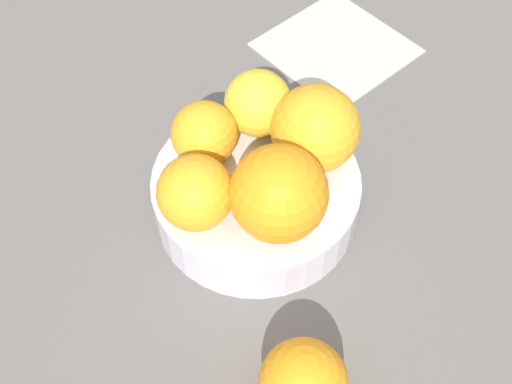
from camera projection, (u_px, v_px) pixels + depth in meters
The scene contains 9 objects.
ground_plane at pixel (256, 216), 65.74cm from camera, with size 110.00×110.00×2.00cm, color #66605B.
fruit_bowl at pixel (256, 196), 63.08cm from camera, with size 19.20×19.20×4.84cm.
orange_in_bowl_0 at pixel (204, 134), 60.25cm from camera, with size 6.06×6.06×6.06cm, color #F9A823.
orange_in_bowl_1 at pixel (279, 194), 54.96cm from camera, with size 8.30×8.30×8.30cm, color orange.
orange_in_bowl_2 at pixel (315, 129), 59.31cm from camera, with size 8.02×8.02×8.02cm, color #F9A823.
orange_in_bowl_3 at pixel (197, 194), 55.99cm from camera, with size 6.59×6.59×6.59cm, color #F9A823.
orange_in_bowl_4 at pixel (258, 103), 62.26cm from camera, with size 6.36×6.36×6.36cm, color yellow.
orange_loose_0 at pixel (303, 383), 51.27cm from camera, with size 6.94×6.94×6.94cm, color orange.
folded_napkin at pixel (336, 47), 78.32cm from camera, with size 14.71×14.71×0.30cm, color beige.
Camera 1 is at (29.26, -22.49, 53.46)cm, focal length 47.23 mm.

